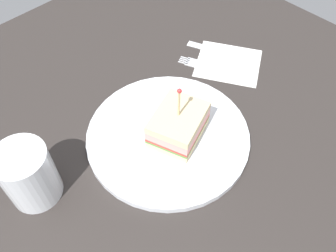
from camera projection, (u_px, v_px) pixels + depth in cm
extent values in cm
cube|color=#2D2826|center=(168.00, 142.00, 58.49)|extent=(92.61, 92.61, 2.00)
cylinder|color=white|center=(168.00, 136.00, 57.25)|extent=(25.89, 25.89, 1.15)
cube|color=beige|center=(178.00, 132.00, 56.25)|extent=(10.65, 9.45, 1.23)
cube|color=#478438|center=(178.00, 129.00, 55.61)|extent=(10.65, 9.45, 0.40)
cube|color=red|center=(178.00, 127.00, 55.26)|extent=(10.65, 9.45, 0.50)
cube|color=#E59389|center=(178.00, 123.00, 54.48)|extent=(10.65, 9.45, 1.48)
cube|color=beige|center=(178.00, 117.00, 53.41)|extent=(10.65, 9.45, 1.23)
cylinder|color=tan|center=(179.00, 105.00, 51.17)|extent=(0.30, 0.30, 5.69)
sphere|color=red|center=(179.00, 91.00, 48.93)|extent=(0.70, 0.70, 0.70)
cylinder|color=silver|center=(33.00, 182.00, 49.84)|extent=(6.38, 6.38, 5.16)
cylinder|color=white|center=(28.00, 175.00, 48.25)|extent=(7.25, 7.25, 9.19)
cube|color=white|center=(228.00, 63.00, 68.58)|extent=(15.08, 15.52, 0.15)
cube|color=silver|center=(224.00, 71.00, 67.09)|extent=(3.67, 7.54, 0.35)
cube|color=silver|center=(195.00, 63.00, 68.42)|extent=(3.44, 4.17, 0.35)
cube|color=silver|center=(186.00, 58.00, 69.36)|extent=(0.95, 1.91, 0.35)
cube|color=silver|center=(185.00, 59.00, 69.07)|extent=(0.95, 1.91, 0.35)
cube|color=silver|center=(184.00, 61.00, 68.79)|extent=(0.95, 1.91, 0.35)
cube|color=silver|center=(183.00, 63.00, 68.50)|extent=(0.95, 1.91, 0.35)
cube|color=silver|center=(232.00, 55.00, 69.91)|extent=(3.52, 7.53, 0.35)
cube|color=silver|center=(204.00, 47.00, 71.30)|extent=(4.02, 7.05, 0.24)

